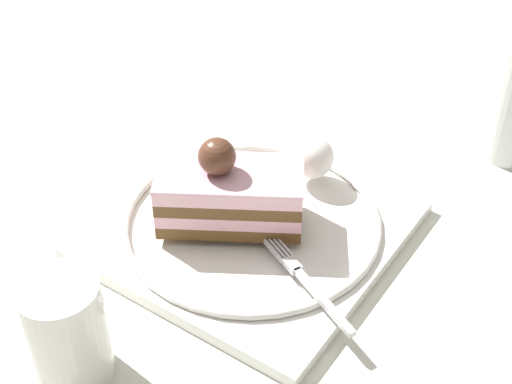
# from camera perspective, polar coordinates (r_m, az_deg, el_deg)

# --- Properties ---
(ground_plane) EXTENTS (2.40, 2.40, 0.00)m
(ground_plane) POSITION_cam_1_polar(r_m,az_deg,el_deg) (0.65, 0.27, -2.64)
(ground_plane) COLOR silver
(dessert_plate) EXTENTS (0.24, 0.24, 0.02)m
(dessert_plate) POSITION_cam_1_polar(r_m,az_deg,el_deg) (0.63, 0.00, -2.82)
(dessert_plate) COLOR white
(dessert_plate) RESTS_ON ground_plane
(cake_slice) EXTENTS (0.14, 0.11, 0.08)m
(cake_slice) POSITION_cam_1_polar(r_m,az_deg,el_deg) (0.61, -2.11, -0.07)
(cake_slice) COLOR brown
(cake_slice) RESTS_ON dessert_plate
(whipped_cream_dollop) EXTENTS (0.04, 0.04, 0.04)m
(whipped_cream_dollop) POSITION_cam_1_polar(r_m,az_deg,el_deg) (0.66, 4.46, 2.74)
(whipped_cream_dollop) COLOR white
(whipped_cream_dollop) RESTS_ON dessert_plate
(fork) EXTENTS (0.11, 0.06, 0.00)m
(fork) POSITION_cam_1_polar(r_m,az_deg,el_deg) (0.57, 3.91, -6.93)
(fork) COLOR silver
(fork) RESTS_ON dessert_plate
(drink_glass_near) EXTENTS (0.06, 0.06, 0.09)m
(drink_glass_near) POSITION_cam_1_polar(r_m,az_deg,el_deg) (0.52, -14.53, -10.80)
(drink_glass_near) COLOR white
(drink_glass_near) RESTS_ON ground_plane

